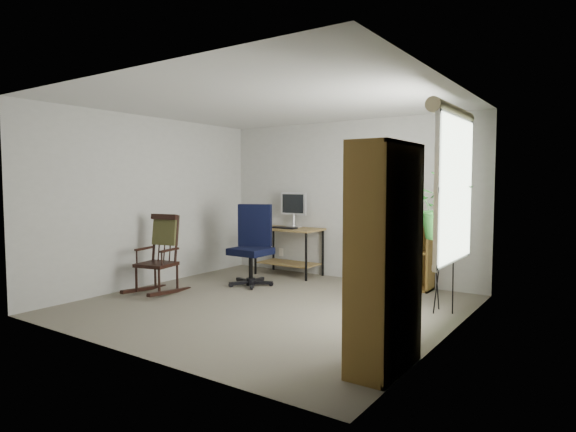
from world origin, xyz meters
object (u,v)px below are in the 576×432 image
Objects in this scene: desk at (289,251)px; rocking_chair at (156,254)px; office_chair at (251,245)px; low_bookshelf at (397,250)px; tall_bookshelf at (385,257)px.

rocking_chair is (-0.74, -2.03, 0.15)m from desk.
office_chair is at bearing 44.54° from rocking_chair.
rocking_chair is at bearing -147.05° from office_chair.
desk is at bearing 66.50° from office_chair.
desk is 0.98× the size of rocking_chair.
low_bookshelf is 0.58× the size of tall_bookshelf.
office_chair reaches higher than rocking_chair.
rocking_chair is at bearing 168.18° from tall_bookshelf.
desk is 0.59× the size of tall_bookshelf.
rocking_chair is 3.63m from tall_bookshelf.
office_chair is at bearing -148.75° from low_bookshelf.
rocking_chair is 0.60× the size of tall_bookshelf.
office_chair is 0.66× the size of tall_bookshelf.
office_chair is at bearing 146.99° from tall_bookshelf.
low_bookshelf is (1.76, 1.07, -0.07)m from office_chair.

